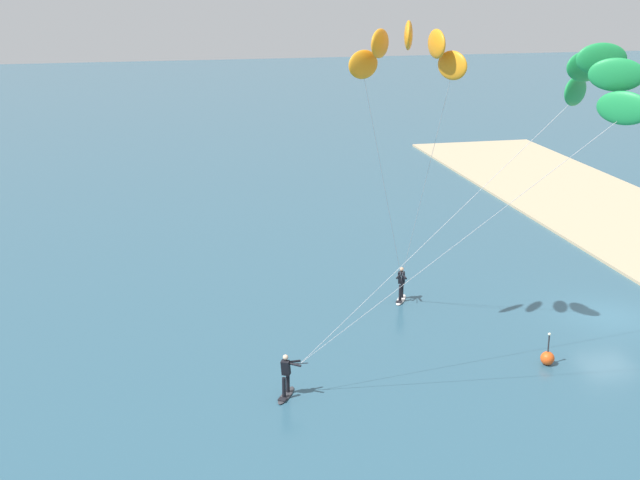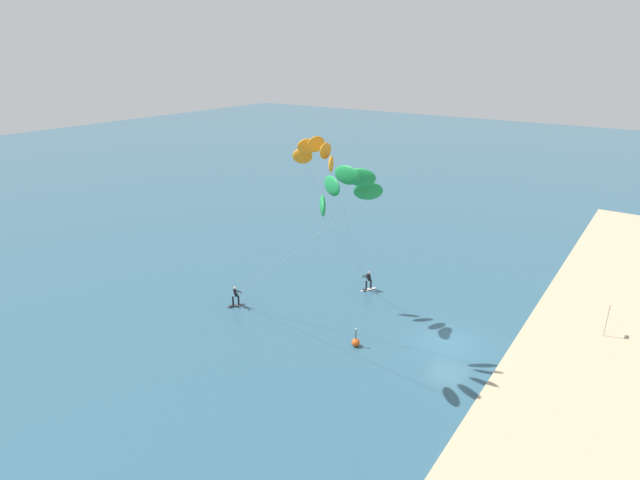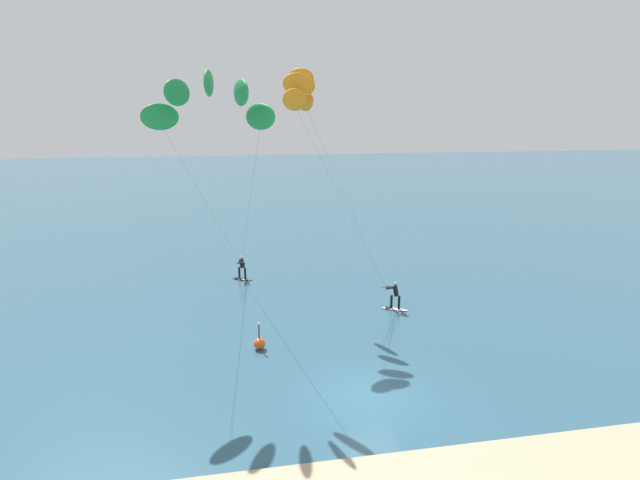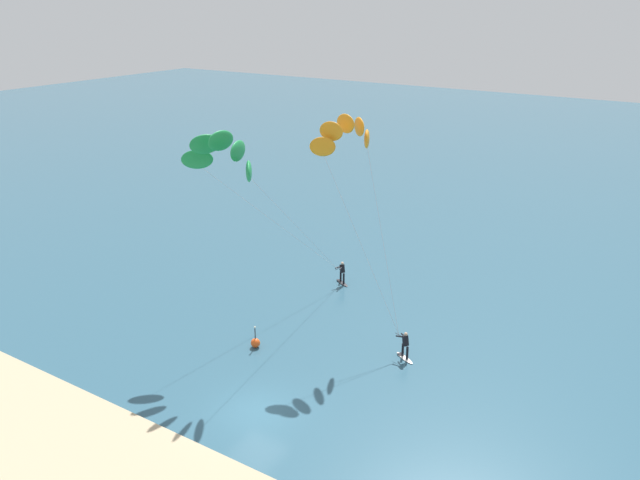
# 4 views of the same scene
# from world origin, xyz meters

# --- Properties ---
(ground_plane) EXTENTS (240.00, 240.00, 0.00)m
(ground_plane) POSITION_xyz_m (0.00, 0.00, 0.00)
(ground_plane) COLOR #2D566B
(kitesurfer_nearshore) EXTENTS (7.13, 4.51, 13.30)m
(kitesurfer_nearshore) POSITION_xyz_m (-0.92, 10.29, 11.62)
(kitesurfer_nearshore) COLOR white
(kitesurfer_nearshore) RESTS_ON ground
(kitesurfer_mid_water) EXTENTS (5.62, 12.41, 12.75)m
(kitesurfer_mid_water) POSITION_xyz_m (-5.72, 5.39, 11.07)
(kitesurfer_mid_water) COLOR #333338
(kitesurfer_mid_water) RESTS_ON ground
(marker_buoy) EXTENTS (0.56, 0.56, 1.38)m
(marker_buoy) POSITION_xyz_m (-4.02, 5.10, 0.30)
(marker_buoy) COLOR #EA5119
(marker_buoy) RESTS_ON ground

